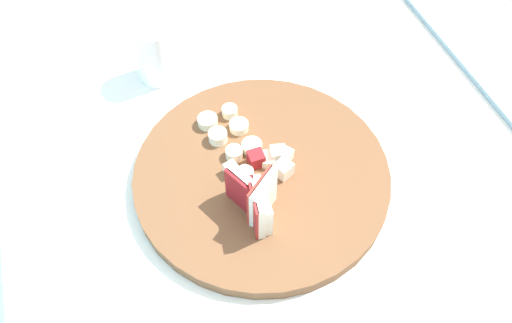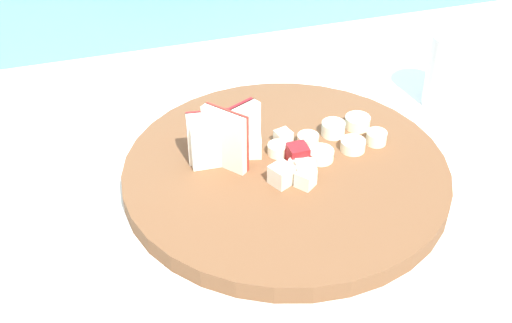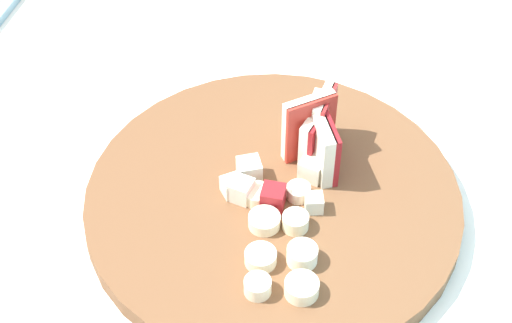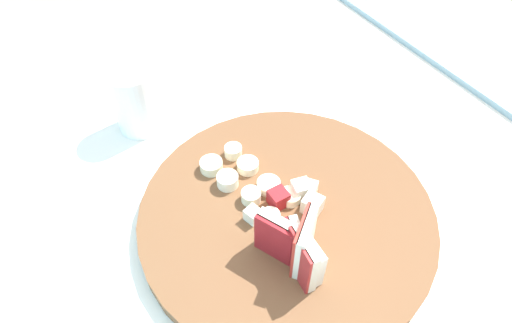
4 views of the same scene
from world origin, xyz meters
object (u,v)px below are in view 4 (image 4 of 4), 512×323
Objects in this scene: cutting_board at (286,216)px; apple_wedge_fan at (296,248)px; small_jar at (135,101)px; apple_dice_pile at (291,206)px; banana_slice_rows at (247,180)px.

apple_wedge_fan is (-0.06, 0.03, 0.04)m from cutting_board.
small_jar is at bearing 19.81° from cutting_board.
apple_wedge_fan reaches higher than apple_dice_pile.
apple_dice_pile is 0.72× the size of banana_slice_rows.
cutting_board is 0.27m from small_jar.
apple_wedge_fan is at bearing 174.91° from banana_slice_rows.
apple_dice_pile is 0.27m from small_jar.
small_jar is at bearing 10.81° from apple_wedge_fan.
apple_wedge_fan is 0.31m from small_jar.
banana_slice_rows is (0.06, 0.02, -0.00)m from apple_dice_pile.
apple_wedge_fan is at bearing -169.19° from small_jar.
banana_slice_rows is at bearing -159.57° from small_jar.
small_jar reaches higher than banana_slice_rows.
apple_dice_pile is 0.07m from banana_slice_rows.
cutting_board is 4.18× the size of apple_wedge_fan.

